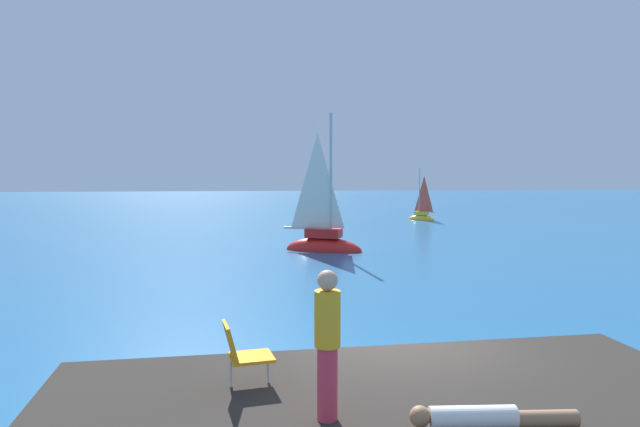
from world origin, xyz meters
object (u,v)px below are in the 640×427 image
Objects in this scene: sailboat_near at (323,243)px; beach_chair at (242,351)px; sailboat_far at (422,217)px; person_standing at (327,340)px; person_sunbather at (485,418)px.

sailboat_near reaches higher than beach_chair.
sailboat_far is 2.46× the size of person_standing.
beach_chair is (-11.52, -32.51, 1.29)m from sailboat_far.
beach_chair is at bearing -169.99° from person_standing.
beach_chair is (-3.00, -18.40, 1.14)m from sailboat_near.
person_sunbather is 1.81m from person_standing.
person_standing is at bearing 117.51° from sailboat_far.
sailboat_far is at bearing 81.80° from sailboat_near.
sailboat_near is at bearing 142.27° from person_standing.
person_sunbather is at bearing -40.19° from beach_chair.
sailboat_far is 5.00× the size of beach_chair.
person_sunbather is 1.09× the size of person_standing.
sailboat_near is 1.68× the size of sailboat_far.
person_standing is at bearing 170.08° from person_sunbather.
person_standing is at bearing -59.08° from beach_chair.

